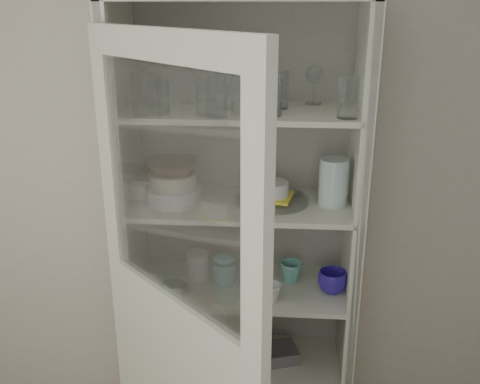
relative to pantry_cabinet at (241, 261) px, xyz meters
The scene contains 36 objects.
wall_back 0.44m from the pantry_cabinet, 140.87° to the left, with size 3.60×0.02×2.60m, color #BCB3A2.
pantry_cabinet is the anchor object (origin of this frame).
cupboard_door 0.63m from the pantry_cabinet, 106.50° to the right, with size 0.67×0.66×2.00m.
tumbler_0 0.90m from the pantry_cabinet, 147.68° to the right, with size 0.08×0.08×0.16m, color silver.
tumbler_1 0.86m from the pantry_cabinet, 145.31° to the right, with size 0.07×0.07×0.13m, color silver.
tumbler_2 0.83m from the pantry_cabinet, 108.01° to the right, with size 0.07×0.07×0.15m, color silver.
tumbler_3 0.83m from the pantry_cabinet, 122.38° to the right, with size 0.08×0.08×0.15m, color silver.
tumbler_4 0.81m from the pantry_cabinet, 86.90° to the right, with size 0.07×0.07×0.13m, color silver.
tumbler_5 0.83m from the pantry_cabinet, 55.47° to the right, with size 0.08×0.08×0.15m, color silver.
tumbler_6 0.92m from the pantry_cabinet, 27.71° to the right, with size 0.08×0.08×0.15m, color silver.
tumbler_7 0.86m from the pantry_cabinet, 166.55° to the right, with size 0.06×0.06×0.13m, color silver.
tumbler_8 0.88m from the pantry_cabinet, behind, with size 0.07×0.07×0.15m, color silver.
tumbler_9 0.80m from the pantry_cabinet, 130.16° to the right, with size 0.08×0.08×0.15m, color silver.
tumbler_10 0.81m from the pantry_cabinet, 15.39° to the right, with size 0.08×0.08×0.15m, color silver.
tumbler_11 0.81m from the pantry_cabinet, 40.72° to the right, with size 0.08×0.08×0.15m, color silver.
goblet_0 0.90m from the pantry_cabinet, behind, with size 0.07×0.07×0.16m, color silver, non-canonical shape.
goblet_1 0.84m from the pantry_cabinet, behind, with size 0.07×0.07×0.17m, color silver, non-canonical shape.
goblet_2 0.82m from the pantry_cabinet, ahead, with size 0.08×0.08×0.17m, color silver, non-canonical shape.
goblet_3 0.86m from the pantry_cabinet, 11.01° to the left, with size 0.08×0.08×0.18m, color silver, non-canonical shape.
plate_stack_front 0.46m from the pantry_cabinet, 161.18° to the right, with size 0.23×0.23×0.07m, color silver.
plate_stack_back 0.55m from the pantry_cabinet, behind, with size 0.22×0.22×0.08m, color silver.
cream_bowl 0.52m from the pantry_cabinet, 161.18° to the right, with size 0.19×0.19×0.06m, color beige.
terracotta_bowl 0.56m from the pantry_cabinet, 161.18° to the right, with size 0.22×0.22×0.05m, color #422614.
glass_platter 0.36m from the pantry_cabinet, 22.15° to the right, with size 0.32×0.32×0.02m, color silver.
yellow_trivet 0.37m from the pantry_cabinet, 22.15° to the right, with size 0.16×0.16×0.01m, color yellow.
white_ramekin 0.41m from the pantry_cabinet, 22.15° to the right, with size 0.14×0.14×0.06m, color silver.
grey_bowl_stack 0.58m from the pantry_cabinet, 10.10° to the right, with size 0.12×0.12×0.20m, color silver.
mug_blue 0.42m from the pantry_cabinet, 14.17° to the right, with size 0.13×0.13×0.10m, color #28239A.
mug_teal 0.23m from the pantry_cabinet, ahead, with size 0.10×0.10×0.09m, color #18796B.
mug_white 0.25m from the pantry_cabinet, 54.85° to the right, with size 0.09×0.09×0.08m, color silver.
teal_jar 0.09m from the pantry_cabinet, 142.74° to the right, with size 0.10×0.10×0.12m.
measuring_cups 0.33m from the pantry_cabinet, 152.14° to the right, with size 0.10×0.10×0.04m, color silver.
white_canister 0.20m from the pantry_cabinet, behind, with size 0.10×0.10×0.12m, color silver.
cream_dish 0.45m from the pantry_cabinet, 130.34° to the right, with size 0.25×0.25×0.08m, color beige.
tin_box 0.48m from the pantry_cabinet, 21.78° to the right, with size 0.21×0.14×0.06m, color gray.
tumbler_12 0.82m from the pantry_cabinet, 56.48° to the right, with size 0.07×0.07×0.14m, color silver.
Camera 1 is at (0.37, -0.86, 2.07)m, focal length 40.00 mm.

